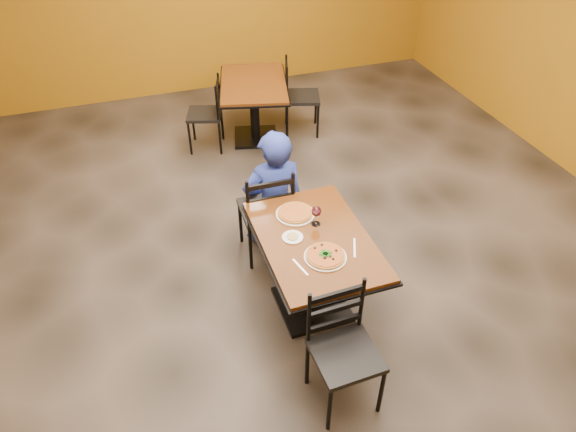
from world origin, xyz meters
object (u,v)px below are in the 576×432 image
object	(u,v)px
pizza_far	(295,212)
chair_second_left	(204,114)
plate_main	(325,257)
plate_far	(295,214)
chair_second_right	(302,97)
wine_glass	(316,215)
chair_main_far	(265,210)
chair_main_near	(346,356)
table_second	(254,98)
side_plate	(293,237)
diner	(274,188)
pizza_main	(325,255)
table_main	(314,257)

from	to	relation	value
pizza_far	chair_second_left	bearing A→B (deg)	95.51
plate_main	plate_far	size ratio (longest dim) A/B	1.00
chair_second_right	wine_glass	size ratio (longest dim) A/B	5.16
chair_main_far	plate_far	bearing A→B (deg)	104.93
chair_main_near	wine_glass	xyz separation A→B (m)	(0.17, 1.02, 0.37)
table_second	side_plate	world-z (taller)	side_plate
diner	wine_glass	distance (m)	0.85
plate_main	diner	bearing A→B (deg)	90.84
chair_main_near	pizza_far	size ratio (longest dim) A/B	3.32
chair_second_left	pizza_main	xyz separation A→B (m)	(0.28, -3.06, 0.34)
wine_glass	chair_main_near	bearing A→B (deg)	-99.69
chair_main_near	wine_glass	size ratio (longest dim) A/B	5.17
table_second	chair_main_far	xyz separation A→B (m)	(-0.48, -2.04, -0.08)
diner	wine_glass	world-z (taller)	diner
chair_main_near	pizza_main	bearing A→B (deg)	79.37
table_main	chair_second_right	distance (m)	2.99
chair_second_left	plate_far	world-z (taller)	chair_second_left
chair_main_near	diner	world-z (taller)	diner
chair_main_far	diner	xyz separation A→B (m)	(0.13, 0.17, 0.10)
pizza_far	side_plate	size ratio (longest dim) A/B	1.75
table_second	wine_glass	bearing A→B (deg)	-95.46
diner	pizza_far	size ratio (longest dim) A/B	4.12
diner	plate_main	bearing A→B (deg)	92.86
pizza_main	side_plate	xyz separation A→B (m)	(-0.15, 0.28, -0.02)
table_main	wine_glass	distance (m)	0.33
table_second	plate_main	bearing A→B (deg)	-96.16
diner	pizza_main	size ratio (longest dim) A/B	4.06
table_second	pizza_main	distance (m)	3.08
chair_second_left	diner	world-z (taller)	diner
diner	plate_far	distance (m)	0.66
table_second	chair_second_right	distance (m)	0.62
table_main	chair_second_right	size ratio (longest dim) A/B	1.32
plate_main	side_plate	xyz separation A→B (m)	(-0.15, 0.28, 0.00)
table_main	table_second	world-z (taller)	same
plate_far	pizza_main	bearing A→B (deg)	-85.91
pizza_main	side_plate	world-z (taller)	pizza_main
chair_main_far	side_plate	size ratio (longest dim) A/B	5.95
pizza_main	plate_main	bearing A→B (deg)	0.00
plate_main	plate_far	distance (m)	0.54
chair_main_near	side_plate	size ratio (longest dim) A/B	5.81
diner	side_plate	bearing A→B (deg)	83.54
chair_second_left	chair_second_right	size ratio (longest dim) A/B	0.93
plate_main	wine_glass	xyz separation A→B (m)	(0.07, 0.38, 0.08)
table_second	diner	size ratio (longest dim) A/B	1.14
chair_second_left	chair_main_near	bearing A→B (deg)	20.02
chair_second_left	wine_glass	xyz separation A→B (m)	(0.35, -2.68, 0.41)
chair_main_near	plate_far	world-z (taller)	chair_main_near
side_plate	diner	bearing A→B (deg)	81.53
pizza_main	side_plate	size ratio (longest dim) A/B	1.77
chair_second_left	table_second	bearing A→B (deg)	107.21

